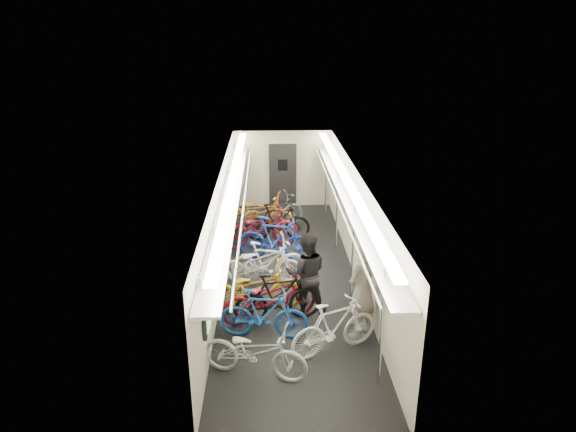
{
  "coord_description": "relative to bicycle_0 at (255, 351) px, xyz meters",
  "views": [
    {
      "loc": [
        -0.46,
        -10.5,
        5.39
      ],
      "look_at": [
        0.0,
        0.91,
        1.15
      ],
      "focal_mm": 32.0,
      "sensor_mm": 36.0,
      "label": 1
    }
  ],
  "objects": [
    {
      "name": "bicycle_7",
      "position": [
        0.4,
        4.36,
        0.1
      ],
      "size": [
        1.97,
        1.02,
        1.14
      ],
      "primitive_type": "imported",
      "rotation": [
        0.0,
        0.0,
        1.3
      ],
      "color": "navy",
      "rests_on": "ground"
    },
    {
      "name": "bicycle_9",
      "position": [
        0.49,
        5.66,
        0.06
      ],
      "size": [
        1.75,
        0.54,
        1.04
      ],
      "primitive_type": "imported",
      "rotation": [
        0.0,
        0.0,
        1.6
      ],
      "color": "black",
      "rests_on": "ground"
    },
    {
      "name": "passenger_mid",
      "position": [
        0.97,
        1.97,
        0.39
      ],
      "size": [
        0.84,
        0.66,
        1.71
      ],
      "primitive_type": "imported",
      "rotation": [
        0.0,
        0.0,
        3.13
      ],
      "color": "black",
      "rests_on": "ground"
    },
    {
      "name": "bicycle_6",
      "position": [
        0.06,
        3.12,
        0.08
      ],
      "size": [
        2.18,
        1.18,
        1.09
      ],
      "primitive_type": "imported",
      "rotation": [
        0.0,
        0.0,
        1.8
      ],
      "color": "silver",
      "rests_on": "ground"
    },
    {
      "name": "bicycle_0",
      "position": [
        0.0,
        0.0,
        0.0
      ],
      "size": [
        1.87,
        1.11,
        0.93
      ],
      "primitive_type": "imported",
      "rotation": [
        0.0,
        0.0,
        1.27
      ],
      "color": "#B8BABD",
      "rests_on": "ground"
    },
    {
      "name": "bicycle_3",
      "position": [
        0.42,
        1.65,
        0.06
      ],
      "size": [
        1.79,
        0.8,
        1.04
      ],
      "primitive_type": "imported",
      "rotation": [
        0.0,
        0.0,
        1.76
      ],
      "color": "black",
      "rests_on": "ground"
    },
    {
      "name": "bicycle_5",
      "position": [
        0.2,
        3.2,
        0.03
      ],
      "size": [
        1.7,
        0.8,
        0.99
      ],
      "primitive_type": "imported",
      "rotation": [
        0.0,
        0.0,
        1.36
      ],
      "color": "white",
      "rests_on": "ground"
    },
    {
      "name": "bicycle_11",
      "position": [
        1.36,
        0.59,
        0.04
      ],
      "size": [
        1.74,
        1.13,
        1.02
      ],
      "primitive_type": "imported",
      "rotation": [
        0.0,
        0.0,
        1.99
      ],
      "color": "white",
      "rests_on": "ground"
    },
    {
      "name": "train_car_shell",
      "position": [
        0.35,
        4.21,
        1.19
      ],
      "size": [
        10.0,
        10.0,
        10.0
      ],
      "color": "black",
      "rests_on": "ground"
    },
    {
      "name": "bicycle_1",
      "position": [
        0.13,
        1.08,
        0.03
      ],
      "size": [
        1.69,
        0.67,
        0.99
      ],
      "primitive_type": "imported",
      "rotation": [
        0.0,
        0.0,
        1.44
      ],
      "color": "#1A4E9F",
      "rests_on": "ground"
    },
    {
      "name": "bicycle_2",
      "position": [
        0.24,
        1.69,
        0.03
      ],
      "size": [
        2.01,
        1.18,
        1.0
      ],
      "primitive_type": "imported",
      "rotation": [
        0.0,
        0.0,
        1.86
      ],
      "color": "maroon",
      "rests_on": "ground"
    },
    {
      "name": "passenger_near",
      "position": [
        1.91,
        1.12,
        0.48
      ],
      "size": [
        0.81,
        0.79,
        1.88
      ],
      "primitive_type": "imported",
      "rotation": [
        0.0,
        0.0,
        3.88
      ],
      "color": "gray",
      "rests_on": "ground"
    },
    {
      "name": "backpack",
      "position": [
        2.34,
        2.09,
        0.82
      ],
      "size": [
        0.29,
        0.21,
        0.38
      ],
      "primitive_type": "cube",
      "rotation": [
        0.0,
        0.0,
        0.28
      ],
      "color": "#AC111A",
      "rests_on": "passenger_near"
    },
    {
      "name": "bicycle_4",
      "position": [
        -0.07,
        2.04,
        0.04
      ],
      "size": [
        1.96,
        0.79,
        1.01
      ],
      "primitive_type": "imported",
      "rotation": [
        0.0,
        0.0,
        1.64
      ],
      "color": "#ECAB16",
      "rests_on": "ground"
    },
    {
      "name": "bicycle_8",
      "position": [
        0.04,
        5.26,
        0.05
      ],
      "size": [
        2.07,
        1.06,
        1.04
      ],
      "primitive_type": "imported",
      "rotation": [
        0.0,
        0.0,
        1.77
      ],
      "color": "maroon",
      "rests_on": "ground"
    },
    {
      "name": "bicycle_10",
      "position": [
        -0.06,
        6.31,
        0.1
      ],
      "size": [
        2.25,
        1.26,
        1.12
      ],
      "primitive_type": "imported",
      "rotation": [
        0.0,
        0.0,
        1.32
      ],
      "color": "orange",
      "rests_on": "ground"
    },
    {
      "name": "bicycle_12",
      "position": [
        0.36,
        6.53,
        0.04
      ],
      "size": [
        2.01,
        1.41,
        1.0
      ],
      "primitive_type": "imported",
      "rotation": [
        0.0,
        0.0,
        2.01
      ],
      "color": "slate",
      "rests_on": "ground"
    }
  ]
}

